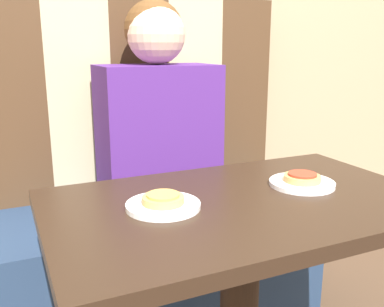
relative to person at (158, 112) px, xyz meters
name	(u,v)px	position (x,y,z in m)	size (l,w,h in m)	color
booth_seat	(161,263)	(0.00, 0.00, -0.60)	(1.19, 0.51, 0.50)	navy
booth_backrest	(139,96)	(0.00, 0.22, 0.04)	(1.19, 0.07, 0.77)	#4C331E
dining_table	(241,241)	(0.00, -0.60, -0.24)	(0.94, 0.57, 0.71)	black
person	(158,112)	(0.00, 0.00, 0.00)	(0.42, 0.25, 0.74)	#4C237A
plate_left	(163,205)	(-0.20, -0.58, -0.13)	(0.17, 0.17, 0.01)	white
plate_right	(302,183)	(0.20, -0.58, -0.13)	(0.17, 0.17, 0.01)	white
pizza_left	(163,199)	(-0.20, -0.58, -0.11)	(0.10, 0.10, 0.02)	tan
pizza_right	(302,178)	(0.20, -0.58, -0.11)	(0.10, 0.10, 0.02)	tan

